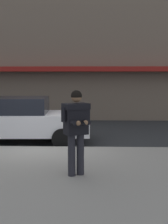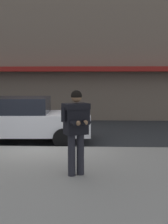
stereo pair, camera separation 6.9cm
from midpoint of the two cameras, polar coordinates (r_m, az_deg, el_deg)
name	(u,v)px [view 1 (the left image)]	position (r m, az deg, el deg)	size (l,w,h in m)	color
ground_plane	(37,149)	(9.77, -8.88, -6.75)	(80.00, 80.00, 0.00)	#2B2D30
sidewalk	(58,177)	(6.88, -5.01, -11.74)	(32.00, 5.30, 0.14)	#99968E
curb_paint_line	(69,149)	(9.68, -2.96, -6.78)	(28.00, 0.12, 0.01)	silver
parked_sedan_mid	(20,120)	(10.64, -11.74, -1.40)	(4.58, 2.09, 1.54)	silver
man_texting_on_phone	(76,123)	(6.50, -1.75, -2.10)	(0.63, 0.65, 1.81)	#23232B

